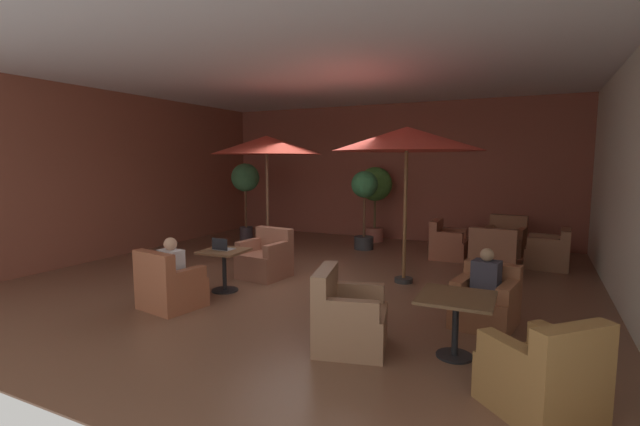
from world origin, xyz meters
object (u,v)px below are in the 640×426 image
object	(u,v)px
armchair_front_right_west	(447,244)
cafe_table_front_right	(496,240)
patron_by_window	(171,261)
cafe_table_mid_center	(456,309)
armchair_front_right_north	(492,257)
potted_tree_mid_left	(245,183)
cafe_table_front_left	(224,261)
armchair_front_left_north	(169,287)
patio_umbrella_center_beige	(267,146)
patron_blue_shirt	(486,275)
armchair_mid_center_north	(347,320)
armchair_mid_center_east	(543,378)
armchair_front_right_south	(506,241)
armchair_mid_center_south	(486,303)
armchair_front_right_east	(549,253)
armchair_front_left_east	(266,259)
potted_tree_mid_right	(364,197)
open_laptop	(222,247)
iced_drink_cup	(219,245)
patio_umbrella_tall_red	(407,139)
potted_tree_left_corner	(375,189)

from	to	relation	value
armchair_front_right_west	cafe_table_front_right	bearing A→B (deg)	0.60
patron_by_window	cafe_table_mid_center	bearing A→B (deg)	1.44
armchair_front_right_north	potted_tree_mid_left	world-z (taller)	potted_tree_mid_left
cafe_table_front_left	armchair_front_left_north	world-z (taller)	armchair_front_left_north
potted_tree_mid_left	patio_umbrella_center_beige	bearing A→B (deg)	-41.32
patron_blue_shirt	armchair_front_right_north	bearing A→B (deg)	93.13
cafe_table_front_left	armchair_front_right_west	xyz separation A→B (m)	(2.82, 4.12, -0.18)
armchair_front_right_west	patron_blue_shirt	distance (m)	4.08
armchair_mid_center_north	armchair_mid_center_east	size ratio (longest dim) A/B	0.89
patio_umbrella_center_beige	armchair_mid_center_east	bearing A→B (deg)	-38.34
cafe_table_front_right	armchair_front_right_south	bearing A→B (deg)	82.61
armchair_mid_center_south	patron_by_window	xyz separation A→B (m)	(-4.17, -1.25, 0.39)
armchair_front_right_east	armchair_front_left_east	bearing A→B (deg)	-147.14
armchair_front_right_east	armchair_mid_center_south	distance (m)	3.89
patio_umbrella_center_beige	potted_tree_mid_left	world-z (taller)	patio_umbrella_center_beige
cafe_table_front_left	armchair_mid_center_north	distance (m)	2.91
armchair_front_left_east	potted_tree_mid_right	size ratio (longest dim) A/B	0.47
armchair_front_right_south	armchair_mid_center_south	xyz separation A→B (m)	(0.05, -4.86, -0.02)
armchair_front_left_east	potted_tree_mid_right	world-z (taller)	potted_tree_mid_right
armchair_front_left_east	potted_tree_mid_left	xyz separation A→B (m)	(-2.54, 2.97, 1.21)
armchair_mid_center_north	open_laptop	world-z (taller)	armchair_mid_center_north
potted_tree_mid_left	cafe_table_front_left	bearing A→B (deg)	-58.90
armchair_front_left_east	armchair_mid_center_east	world-z (taller)	armchair_front_left_east
patio_umbrella_center_beige	armchair_front_right_east	bearing A→B (deg)	14.30
cafe_table_front_left	iced_drink_cup	bearing A→B (deg)	157.45
armchair_front_right_north	patio_umbrella_tall_red	bearing A→B (deg)	-135.13
armchair_front_right_west	patron_by_window	distance (m)	5.93
cafe_table_front_left	potted_tree_left_corner	distance (m)	5.51
cafe_table_front_right	armchair_front_right_east	size ratio (longest dim) A/B	0.83
cafe_table_front_right	armchair_mid_center_north	size ratio (longest dim) A/B	0.72
cafe_table_mid_center	patron_by_window	bearing A→B (deg)	-178.56
open_laptop	patio_umbrella_center_beige	bearing A→B (deg)	107.21
armchair_front_right_east	patron_blue_shirt	xyz separation A→B (m)	(-0.82, -3.85, 0.36)
potted_tree_mid_left	patio_umbrella_tall_red	bearing A→B (deg)	-24.26
potted_tree_left_corner	iced_drink_cup	distance (m)	5.44
potted_tree_left_corner	potted_tree_mid_right	size ratio (longest dim) A/B	1.04
armchair_front_right_west	patio_umbrella_center_beige	distance (m)	4.50
potted_tree_left_corner	cafe_table_front_right	bearing A→B (deg)	-22.13
armchair_front_right_east	armchair_front_right_south	xyz separation A→B (m)	(-0.86, 1.05, 0.01)
armchair_front_left_north	potted_tree_mid_right	distance (m)	5.48
armchair_mid_center_south	potted_tree_mid_left	world-z (taller)	potted_tree_mid_left
armchair_front_right_west	patron_by_window	size ratio (longest dim) A/B	1.37
patio_umbrella_tall_red	potted_tree_left_corner	size ratio (longest dim) A/B	1.37
cafe_table_front_left	armchair_front_left_north	distance (m)	1.07
armchair_front_left_east	armchair_mid_center_north	size ratio (longest dim) A/B	0.92
potted_tree_mid_left	potted_tree_mid_right	world-z (taller)	potted_tree_mid_left
armchair_front_right_north	armchair_mid_center_south	xyz separation A→B (m)	(0.17, -2.86, -0.02)
open_laptop	iced_drink_cup	bearing A→B (deg)	149.79
iced_drink_cup	patio_umbrella_center_beige	bearing A→B (deg)	105.49
potted_tree_mid_left	open_laptop	xyz separation A→B (m)	(2.39, -4.01, -0.80)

